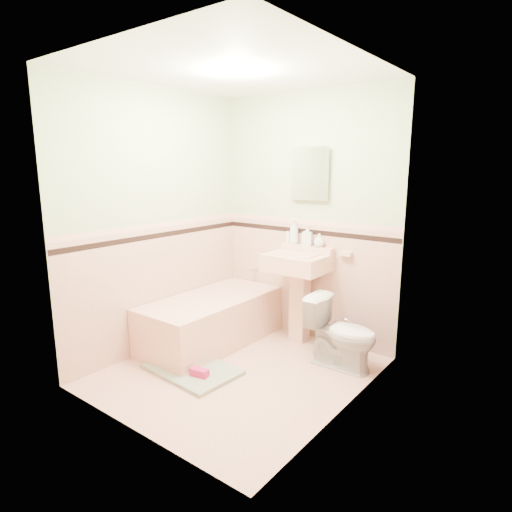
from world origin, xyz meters
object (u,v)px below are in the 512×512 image
Objects in this scene: medicine_cabinet at (310,174)px; soap_bottle_right at (319,240)px; shoe at (199,372)px; sink at (297,299)px; soap_bottle_left at (294,232)px; soap_bottle_mid at (307,235)px; toilet at (342,333)px; bathtub at (212,321)px; bucket at (343,341)px.

soap_bottle_right is (0.14, -0.03, -0.65)m from medicine_cabinet.
medicine_cabinet reaches higher than shoe.
shoe is at bearing -100.68° from sink.
medicine_cabinet is at bearing 167.63° from soap_bottle_right.
soap_bottle_right is at bearing 65.04° from shoe.
soap_bottle_left is 1.87× the size of soap_bottle_right.
soap_bottle_mid reaches higher than soap_bottle_right.
soap_bottle_mid is 1.07m from toilet.
soap_bottle_mid is at bearing 55.29° from toilet.
bathtub is at bearing -132.58° from medicine_cabinet.
sink is 3.72× the size of soap_bottle_left.
soap_bottle_mid is at bearing 89.98° from sink.
medicine_cabinet is 1.67m from bucket.
sink is at bearing 69.17° from shoe.
bucket is 1.43m from shoe.
soap_bottle_mid is (0.00, 0.18, 0.63)m from sink.
shoe is (0.46, -0.65, -0.16)m from bathtub.
soap_bottle_left is (-0.16, 0.18, 0.65)m from sink.
toilet is 0.37m from bucket.
medicine_cabinet is at bearing 70.76° from shoe.
bathtub reaches higher than bucket.
shoe is (-0.22, -1.39, -1.64)m from medicine_cabinet.
bucket is (0.49, -0.15, -1.59)m from medicine_cabinet.
sink is (0.68, 0.53, 0.24)m from bathtub.
soap_bottle_mid is 0.14m from soap_bottle_right.
soap_bottle_left is 1.08× the size of bucket.
soap_bottle_left is 0.30m from soap_bottle_right.
toilet is (0.62, -0.22, -0.14)m from sink.
soap_bottle_mid is at bearing 70.56° from shoe.
bathtub is 0.89m from sink.
bathtub is 3.10× the size of medicine_cabinet.
soap_bottle_mid reaches higher than bucket.
medicine_cabinet is at bearing 90.00° from sink.
bathtub is at bearing -139.00° from soap_bottle_right.
sink reaches higher than shoe.
toilet is (0.62, -0.40, -0.77)m from soap_bottle_mid.
soap_bottle_left is at bearing 180.00° from soap_bottle_mid.
soap_bottle_left is (-0.16, -0.03, -0.59)m from medicine_cabinet.
sink is 5.78× the size of shoe.
sink is 0.69m from soap_bottle_left.
soap_bottle_right is at bearing 0.00° from soap_bottle_mid.
bathtub reaches higher than shoe.
medicine_cabinet is 0.76× the size of toilet.
toilet is at bearing -35.02° from medicine_cabinet.
soap_bottle_right is at bearing -12.37° from medicine_cabinet.
soap_bottle_right is at bearing 0.00° from soap_bottle_left.
medicine_cabinet reaches higher than soap_bottle_left.
soap_bottle_mid is at bearing 0.00° from soap_bottle_left.
soap_bottle_left is at bearing -169.34° from medicine_cabinet.
bucket is at bearing -16.67° from medicine_cabinet.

